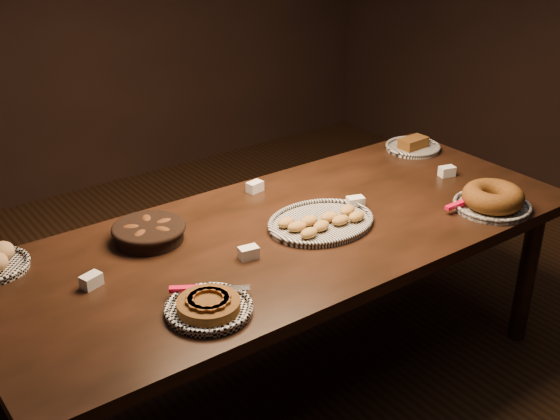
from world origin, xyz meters
TOP-DOWN VIEW (x-y plane):
  - ground at (0.00, 0.00)m, footprint 5.00×5.00m
  - buffet_table at (0.00, 0.00)m, footprint 2.40×1.00m
  - apple_tart_plate at (-0.55, -0.30)m, footprint 0.32×0.30m
  - madeleine_platter at (0.12, -0.05)m, footprint 0.45×0.36m
  - bundt_cake_plate at (0.79, -0.34)m, footprint 0.36×0.32m
  - croissant_basket at (-0.48, 0.25)m, footprint 0.33×0.33m
  - loaf_plate at (1.02, 0.33)m, footprint 0.27×0.27m
  - tent_cards at (0.06, 0.07)m, footprint 1.77×0.52m

SIDE VIEW (x-z plane):
  - ground at x=0.00m, z-range 0.00..0.00m
  - buffet_table at x=0.00m, z-range 0.30..1.05m
  - madeleine_platter at x=0.12m, z-range 0.74..0.79m
  - loaf_plate at x=1.02m, z-range 0.74..0.80m
  - apple_tart_plate at x=-0.55m, z-range 0.74..0.80m
  - tent_cards at x=0.06m, z-range 0.75..0.79m
  - croissant_basket at x=-0.48m, z-range 0.75..0.82m
  - bundt_cake_plate at x=0.79m, z-range 0.74..0.84m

